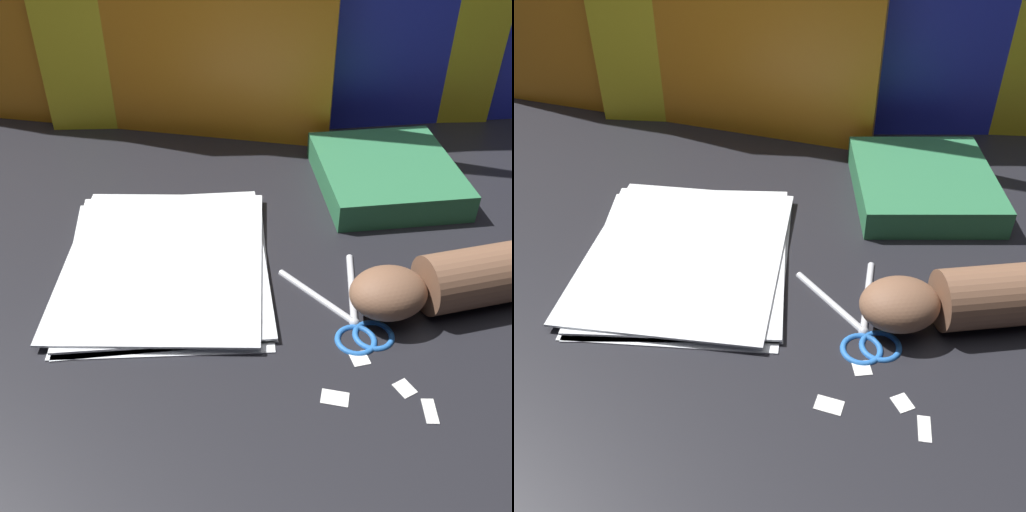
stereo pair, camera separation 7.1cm
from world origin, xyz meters
The scene contains 10 objects.
ground_plane centered at (0.00, 0.00, 0.00)m, with size 6.00×6.00×0.00m, color black.
backdrop_panel_right centered at (0.25, 0.44, 0.20)m, with size 0.68×0.09×0.40m.
paper_stack centered at (-0.14, 0.02, 0.01)m, with size 0.29×0.34×0.01m.
book_closed centered at (0.19, 0.21, 0.02)m, with size 0.23×0.25×0.04m.
scissors centered at (0.09, -0.08, 0.00)m, with size 0.14×0.18×0.01m.
hand_forearm centered at (0.24, -0.05, 0.04)m, with size 0.32×0.14×0.07m.
paper_scrap_near centered at (0.15, -0.22, 0.00)m, with size 0.01×0.03×0.00m.
paper_scrap_mid centered at (0.09, -0.15, 0.00)m, with size 0.02×0.02×0.00m.
paper_scrap_far centered at (0.13, -0.19, 0.00)m, with size 0.03×0.03×0.00m.
paper_scrap_side centered at (0.06, -0.20, 0.00)m, with size 0.03×0.02×0.00m.
Camera 2 is at (0.04, -0.59, 0.51)m, focal length 42.00 mm.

